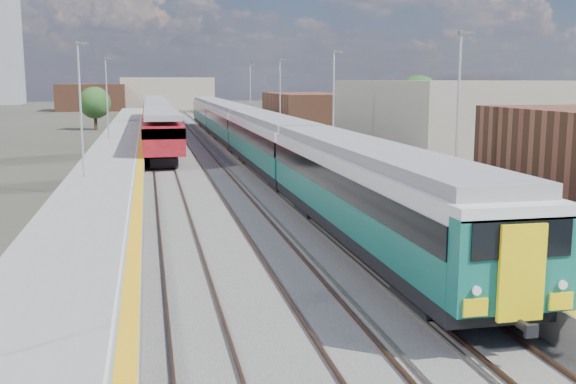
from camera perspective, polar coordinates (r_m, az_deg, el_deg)
name	(u,v)px	position (r m, az deg, el deg)	size (l,w,h in m)	color
ground	(230,159)	(55.95, -4.94, 2.81)	(320.00, 320.00, 0.00)	#47443A
ballast_bed	(200,156)	(58.20, -7.44, 3.06)	(10.50, 155.00, 0.06)	#565451
tracks	(206,153)	(59.90, -6.99, 3.32)	(8.96, 160.00, 0.17)	#4C3323
platform_right	(286,148)	(59.18, -0.15, 3.73)	(4.70, 155.00, 8.52)	slate
platform_left	(118,152)	(58.03, -14.17, 3.31)	(4.30, 155.00, 8.52)	slate
buildings	(87,59)	(144.31, -16.65, 10.77)	(72.00, 185.50, 40.00)	brown
green_train	(246,129)	(56.59, -3.54, 5.33)	(3.07, 85.26, 3.37)	black
red_train	(157,117)	(78.65, -11.03, 6.26)	(3.07, 62.24, 3.88)	black
tree_c	(95,103)	(91.79, -16.05, 7.27)	(4.13, 4.13, 5.60)	#382619
tree_d	(418,101)	(69.77, 10.95, 7.57)	(5.10, 5.10, 6.91)	#382619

